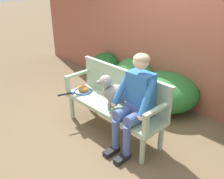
# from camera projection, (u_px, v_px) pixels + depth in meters

# --- Properties ---
(ground_plane) EXTENTS (40.00, 40.00, 0.00)m
(ground_plane) POSITION_uv_depth(u_px,v_px,m) (112.00, 132.00, 3.81)
(ground_plane) COLOR brown
(brick_garden_fence) EXTENTS (8.00, 0.30, 2.56)m
(brick_garden_fence) POSITION_uv_depth(u_px,v_px,m) (180.00, 33.00, 4.28)
(brick_garden_fence) COLOR #9E5642
(brick_garden_fence) RESTS_ON ground
(hedge_bush_far_left) EXTENTS (1.15, 1.10, 0.64)m
(hedge_bush_far_left) POSITION_uv_depth(u_px,v_px,m) (166.00, 91.00, 4.36)
(hedge_bush_far_left) COLOR #286B2D
(hedge_bush_far_left) RESTS_ON ground
(hedge_bush_mid_left) EXTENTS (0.70, 0.64, 0.63)m
(hedge_bush_mid_left) POSITION_uv_depth(u_px,v_px,m) (105.00, 67.00, 5.53)
(hedge_bush_mid_left) COLOR #1E5B23
(hedge_bush_mid_left) RESTS_ON ground
(hedge_bush_mid_right) EXTENTS (0.84, 0.71, 0.72)m
(hedge_bush_mid_right) POSITION_uv_depth(u_px,v_px,m) (134.00, 76.00, 4.92)
(hedge_bush_mid_right) COLOR #337538
(hedge_bush_mid_right) RESTS_ON ground
(garden_bench) EXTENTS (1.68, 0.51, 0.47)m
(garden_bench) POSITION_uv_depth(u_px,v_px,m) (112.00, 109.00, 3.63)
(garden_bench) COLOR #9EB793
(garden_bench) RESTS_ON ground
(bench_backrest) EXTENTS (1.72, 0.06, 0.50)m
(bench_backrest) POSITION_uv_depth(u_px,v_px,m) (123.00, 85.00, 3.63)
(bench_backrest) COLOR #9EB793
(bench_backrest) RESTS_ON garden_bench
(bench_armrest_left_end) EXTENTS (0.06, 0.51, 0.28)m
(bench_armrest_left_end) POSITION_uv_depth(u_px,v_px,m) (74.00, 79.00, 3.98)
(bench_armrest_left_end) COLOR #9EB793
(bench_armrest_left_end) RESTS_ON garden_bench
(bench_armrest_right_end) EXTENTS (0.06, 0.51, 0.28)m
(bench_armrest_right_end) POSITION_uv_depth(u_px,v_px,m) (153.00, 116.00, 2.94)
(bench_armrest_right_end) COLOR #9EB793
(bench_armrest_right_end) RESTS_ON garden_bench
(person_seated) EXTENTS (0.56, 0.66, 1.34)m
(person_seated) POSITION_uv_depth(u_px,v_px,m) (136.00, 100.00, 3.18)
(person_seated) COLOR black
(person_seated) RESTS_ON ground
(dog_on_bench) EXTENTS (0.44, 0.43, 0.49)m
(dog_on_bench) POSITION_uv_depth(u_px,v_px,m) (114.00, 92.00, 3.43)
(dog_on_bench) COLOR gray
(dog_on_bench) RESTS_ON garden_bench
(tennis_racket) EXTENTS (0.37, 0.58, 0.03)m
(tennis_racket) POSITION_uv_depth(u_px,v_px,m) (81.00, 91.00, 3.99)
(tennis_racket) COLOR blue
(tennis_racket) RESTS_ON garden_bench
(baseball_glove) EXTENTS (0.24, 0.20, 0.09)m
(baseball_glove) POSITION_uv_depth(u_px,v_px,m) (83.00, 89.00, 4.00)
(baseball_glove) COLOR #9E6B2D
(baseball_glove) RESTS_ON garden_bench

